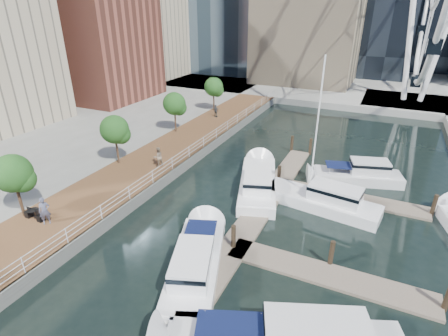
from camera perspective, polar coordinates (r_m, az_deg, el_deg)
ground at (r=19.89m, az=-17.50°, el=-23.18°), size 520.00×520.00×0.00m
boardwalk at (r=33.78m, az=-12.48°, el=-0.01°), size 6.00×60.00×1.00m
seawall at (r=32.17m, az=-8.19°, el=-0.97°), size 0.25×60.00×1.00m
land_far at (r=112.32m, az=20.49°, el=16.43°), size 200.00×114.00×1.00m
pier at (r=62.67m, az=28.18°, el=9.25°), size 14.00×12.00×1.00m
railing at (r=31.79m, az=-8.45°, el=0.73°), size 0.10×60.00×1.05m
floating_docks at (r=23.67m, az=14.89°, el=-12.15°), size 16.00×34.00×2.60m
midrise_condos at (r=56.60m, az=-27.76°, el=21.39°), size 19.00×67.00×28.00m
street_trees at (r=33.18m, az=-17.45°, el=6.01°), size 2.60×42.60×4.60m
pedestrian_near at (r=26.43m, az=-27.26°, el=-6.24°), size 0.82×0.85×1.96m
pedestrian_mid at (r=32.42m, az=-10.70°, el=1.82°), size 1.04×1.12×1.84m
pedestrian_far at (r=46.61m, az=-1.35°, el=9.32°), size 1.02×0.53×1.66m
moored_yachts at (r=26.28m, az=16.52°, el=-9.56°), size 23.36×32.45×11.50m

